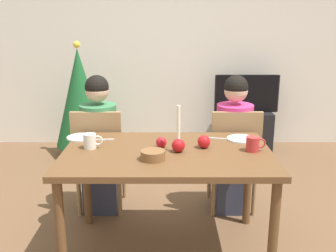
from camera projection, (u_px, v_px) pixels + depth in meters
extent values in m
plane|color=brown|center=(168.00, 250.00, 2.85)|extent=(7.68, 7.68, 0.00)
cube|color=silver|center=(168.00, 43.00, 5.01)|extent=(6.40, 0.10, 2.60)
cube|color=brown|center=(168.00, 154.00, 2.65)|extent=(1.40, 0.90, 0.04)
cylinder|color=brown|center=(62.00, 234.00, 2.38)|extent=(0.06, 0.06, 0.71)
cylinder|color=brown|center=(274.00, 234.00, 2.37)|extent=(0.06, 0.06, 0.71)
cylinder|color=brown|center=(87.00, 182.00, 3.13)|extent=(0.06, 0.06, 0.71)
cylinder|color=brown|center=(249.00, 182.00, 3.13)|extent=(0.06, 0.06, 0.71)
cube|color=#99754C|center=(102.00, 160.00, 3.40)|extent=(0.40, 0.40, 0.04)
cube|color=#99754C|center=(97.00, 139.00, 3.16)|extent=(0.40, 0.04, 0.45)
cylinder|color=#99754C|center=(125.00, 177.00, 3.62)|extent=(0.04, 0.04, 0.41)
cylinder|color=#99754C|center=(88.00, 177.00, 3.62)|extent=(0.04, 0.04, 0.41)
cylinder|color=#99754C|center=(120.00, 193.00, 3.29)|extent=(0.04, 0.04, 0.41)
cylinder|color=#99754C|center=(80.00, 193.00, 3.29)|extent=(0.04, 0.04, 0.41)
cube|color=#99754C|center=(233.00, 160.00, 3.40)|extent=(0.40, 0.40, 0.04)
cube|color=#99754C|center=(237.00, 139.00, 3.16)|extent=(0.40, 0.04, 0.45)
cylinder|color=#99754C|center=(247.00, 177.00, 3.62)|extent=(0.04, 0.04, 0.41)
cylinder|color=#99754C|center=(210.00, 177.00, 3.62)|extent=(0.04, 0.04, 0.41)
cylinder|color=#99754C|center=(255.00, 193.00, 3.29)|extent=(0.04, 0.04, 0.41)
cylinder|color=#99754C|center=(214.00, 193.00, 3.29)|extent=(0.04, 0.04, 0.41)
cube|color=#33384C|center=(102.00, 185.00, 3.40)|extent=(0.28, 0.28, 0.45)
cylinder|color=#387A4C|center=(100.00, 133.00, 3.28)|extent=(0.30, 0.30, 0.48)
sphere|color=tan|center=(98.00, 91.00, 3.19)|extent=(0.19, 0.19, 0.19)
sphere|color=black|center=(98.00, 87.00, 3.18)|extent=(0.19, 0.19, 0.19)
cube|color=#33384C|center=(232.00, 185.00, 3.40)|extent=(0.28, 0.28, 0.45)
cylinder|color=#D1337A|center=(235.00, 133.00, 3.28)|extent=(0.30, 0.30, 0.48)
sphere|color=tan|center=(237.00, 91.00, 3.18)|extent=(0.19, 0.19, 0.19)
sphere|color=black|center=(237.00, 87.00, 3.18)|extent=(0.19, 0.19, 0.19)
cube|color=black|center=(245.00, 130.00, 5.00)|extent=(0.64, 0.40, 0.48)
cube|color=black|center=(247.00, 94.00, 4.88)|extent=(0.79, 0.04, 0.46)
cube|color=black|center=(247.00, 94.00, 4.87)|extent=(0.76, 0.05, 0.46)
cylinder|color=brown|center=(84.00, 150.00, 4.78)|extent=(0.08, 0.08, 0.14)
cone|color=#195628|center=(81.00, 98.00, 4.61)|extent=(0.60, 0.60, 1.14)
sphere|color=yellow|center=(77.00, 44.00, 4.45)|extent=(0.08, 0.08, 0.08)
sphere|color=red|center=(179.00, 145.00, 2.62)|extent=(0.09, 0.09, 0.09)
cylinder|color=#EFE5C6|center=(179.00, 122.00, 2.58)|extent=(0.02, 0.02, 0.23)
cylinder|color=silver|center=(82.00, 137.00, 2.93)|extent=(0.21, 0.21, 0.01)
cylinder|color=silver|center=(243.00, 139.00, 2.89)|extent=(0.22, 0.22, 0.01)
cylinder|color=silver|center=(91.00, 141.00, 2.69)|extent=(0.09, 0.09, 0.10)
torus|color=silver|center=(99.00, 140.00, 2.69)|extent=(0.07, 0.01, 0.07)
cylinder|color=#B72D2D|center=(253.00, 144.00, 2.64)|extent=(0.09, 0.09, 0.10)
torus|color=#B72D2D|center=(261.00, 143.00, 2.64)|extent=(0.07, 0.01, 0.07)
cube|color=silver|center=(103.00, 140.00, 2.89)|extent=(0.18, 0.03, 0.01)
cube|color=silver|center=(219.00, 139.00, 2.91)|extent=(0.18, 0.06, 0.01)
cylinder|color=brown|center=(154.00, 155.00, 2.48)|extent=(0.16, 0.16, 0.06)
sphere|color=red|center=(162.00, 142.00, 2.71)|extent=(0.07, 0.07, 0.07)
sphere|color=red|center=(205.00, 142.00, 2.70)|extent=(0.09, 0.09, 0.09)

